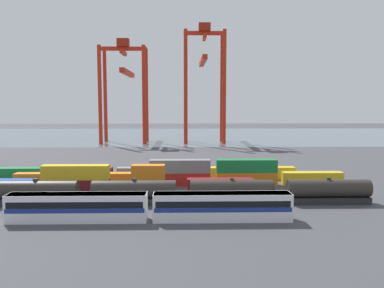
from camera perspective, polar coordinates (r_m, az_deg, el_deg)
The scene contains 24 objects.
ground_plane at distance 118.05m, azimuth 0.61°, elevation -2.29°, with size 420.00×420.00×0.00m, color #424247.
harbour_water at distance 207.78m, azimuth -0.21°, elevation 1.20°, with size 400.00×110.00×0.01m, color slate.
passenger_train at distance 58.42m, azimuth -5.85°, elevation -8.53°, with size 39.69×3.14×3.90m.
freight_tank_row at distance 67.34m, azimuth -1.25°, elevation -6.68°, with size 61.44×2.86×4.32m.
shipping_container_0 at distance 82.72m, azimuth -24.77°, elevation -5.39°, with size 12.10×2.44×2.60m, color #1C4299.
shipping_container_1 at distance 78.41m, azimuth -15.81°, elevation -5.66°, with size 12.10×2.44×2.60m, color maroon.
shipping_container_2 at distance 77.95m, azimuth -15.87°, elevation -3.79°, with size 12.10×2.44×2.60m, color gold.
shipping_container_3 at distance 76.18m, azimuth -6.08°, elevation -5.80°, with size 6.04×2.44×2.60m, color #197538.
shipping_container_4 at distance 75.71m, azimuth -6.10°, elevation -3.88°, with size 6.04×2.44×2.60m, color orange.
shipping_container_5 at distance 76.23m, azimuth 3.94°, elevation -5.78°, with size 12.10×2.44×2.60m, color maroon.
shipping_container_6 at distance 86.93m, azimuth -19.68°, elevation -4.67°, with size 12.10×2.44×2.60m, color orange.
shipping_container_7 at distance 83.69m, azimuth -10.92°, elevation -4.83°, with size 12.10×2.44×2.60m, color orange.
shipping_container_8 at distance 82.52m, azimuth -1.69°, elevation -4.88°, with size 12.10×2.44×2.60m, color #AD211C.
shipping_container_9 at distance 82.07m, azimuth -1.69°, elevation -3.09°, with size 12.10×2.44×2.60m, color slate.
shipping_container_10 at distance 83.50m, azimuth 7.57°, elevation -4.80°, with size 12.10×2.44×2.60m, color orange.
shipping_container_11 at distance 83.06m, azimuth 7.59°, elevation -3.04°, with size 12.10×2.44×2.60m, color #197538.
shipping_container_12 at distance 86.56m, azimuth 16.38°, elevation -4.61°, with size 12.10×2.44×2.60m, color gold.
shipping_container_13 at distance 95.58m, azimuth -22.49°, elevation -3.85°, with size 12.10×2.44×2.60m, color #197538.
shipping_container_14 at distance 91.65m, azimuth -14.76°, elevation -4.00°, with size 12.10×2.44×2.60m, color maroon.
shipping_container_15 at distance 89.50m, azimuth -6.50°, elevation -4.07°, with size 12.10×2.44×2.60m, color slate.
shipping_container_16 at distance 89.27m, azimuth 1.99°, elevation -4.07°, with size 6.04×2.44×2.60m, color gold.
shipping_container_17 at distance 90.97m, azimuth 10.33°, elevation -3.97°, with size 12.10×2.44×2.60m, color gold.
gantry_crane_west at distance 175.45m, azimuth -9.34°, elevation 8.72°, with size 19.15×35.99×42.49m.
gantry_crane_central at distance 174.17m, azimuth 1.69°, elevation 9.99°, with size 17.13×36.49×48.82m.
Camera 1 is at (-3.86, -76.82, 16.54)m, focal length 38.36 mm.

